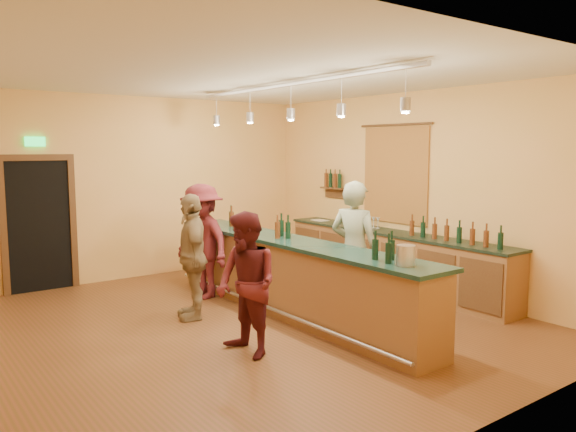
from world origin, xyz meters
TOP-DOWN VIEW (x-y plane):
  - floor at (0.00, 0.00)m, footprint 7.00×7.00m
  - ceiling at (0.00, 0.00)m, footprint 6.50×7.00m
  - wall_back at (0.00, 3.50)m, footprint 6.50×0.02m
  - wall_front at (0.00, -3.50)m, footprint 6.50×0.02m
  - wall_right at (3.25, 0.00)m, footprint 0.02×7.00m
  - doorway at (-1.70, 3.47)m, footprint 1.15×0.09m
  - tapestry at (3.23, 0.40)m, footprint 0.03×1.40m
  - bottle_shelf at (3.17, 1.90)m, footprint 0.17×0.55m
  - back_counter at (2.97, 0.18)m, footprint 0.60×4.55m
  - tasting_bar at (0.74, -0.00)m, footprint 0.74×5.10m
  - pendant_track at (0.74, -0.00)m, footprint 0.11×4.60m
  - bartender at (1.29, -0.68)m, footprint 0.65×0.79m
  - customer_a at (-0.58, -0.96)m, footprint 0.64×0.81m
  - customer_b at (-0.42, 0.66)m, footprint 0.73×1.08m
  - customer_c at (0.19, 1.53)m, footprint 0.80×1.21m
  - bar_stool at (2.37, 0.54)m, footprint 0.33×0.33m

SIDE VIEW (x-z plane):
  - floor at x=0.00m, z-range 0.00..0.00m
  - back_counter at x=2.97m, z-range -0.15..1.12m
  - bar_stool at x=2.37m, z-range 0.20..0.88m
  - tasting_bar at x=0.74m, z-range -0.08..1.30m
  - customer_a at x=-0.58m, z-range 0.00..1.61m
  - customer_b at x=-0.42m, z-range 0.00..1.70m
  - customer_c at x=0.19m, z-range 0.00..1.76m
  - bartender at x=1.29m, z-range 0.00..1.87m
  - doorway at x=-1.70m, z-range -0.11..2.36m
  - wall_back at x=0.00m, z-range 0.00..3.20m
  - wall_front at x=0.00m, z-range 0.00..3.20m
  - wall_right at x=3.25m, z-range 0.00..3.20m
  - bottle_shelf at x=3.17m, z-range 1.39..1.94m
  - tapestry at x=3.23m, z-range 1.05..2.65m
  - pendant_track at x=0.74m, z-range 2.73..3.24m
  - ceiling at x=0.00m, z-range 3.19..3.21m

